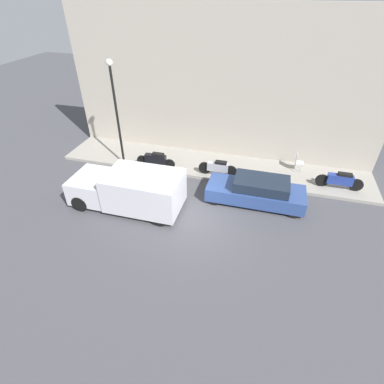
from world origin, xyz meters
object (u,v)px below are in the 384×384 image
Objects in this scene: parked_car at (257,191)px; motorcycle_blue at (340,180)px; motorcycle_black at (156,159)px; cafe_chair at (298,161)px; delivery_van at (128,189)px; scooter_silver at (218,168)px; streetlamp at (115,103)px.

parked_car is 2.03× the size of motorcycle_blue.
cafe_chair reaches higher than motorcycle_black.
parked_car reaches higher than cafe_chair.
motorcycle_blue is 1.01× the size of motorcycle_black.
delivery_van is 9.92m from motorcycle_blue.
cafe_chair is (1.63, -3.93, 0.08)m from scooter_silver.
cafe_chair is (3.20, -1.83, 0.09)m from parked_car.
parked_car is 5.74m from delivery_van.
scooter_silver is (0.05, -3.36, 0.00)m from motorcycle_black.
motorcycle_blue is 1.08× the size of scooter_silver.
motorcycle_black is 0.40× the size of streetlamp.
cafe_chair is at bearing -77.04° from motorcycle_black.
delivery_van is at bearing 124.42° from cafe_chair.
scooter_silver is (-0.37, 5.84, -0.02)m from motorcycle_blue.
delivery_van reaches higher than cafe_chair.
motorcycle_black is at bearing 90.83° from scooter_silver.
delivery_van is 4.55m from streetlamp.
motorcycle_blue is 2.29m from cafe_chair.
motorcycle_black is at bearing 0.24° from delivery_van.
streetlamp reaches higher than cafe_chair.
cafe_chair is at bearing 56.69° from motorcycle_blue.
streetlamp is (1.43, 7.32, 2.92)m from parked_car.
scooter_silver is at bearing -44.92° from delivery_van.
delivery_van is at bearing 112.07° from motorcycle_blue.
motorcycle_black reaches higher than scooter_silver.
motorcycle_black is 1.07× the size of scooter_silver.
cafe_chair is (1.68, -7.29, 0.08)m from motorcycle_black.
motorcycle_blue is at bearing -86.38° from scooter_silver.
streetlamp reaches higher than parked_car.
motorcycle_blue is at bearing -123.31° from cafe_chair.
cafe_chair reaches higher than scooter_silver.
motorcycle_blue is 11.45m from streetlamp.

